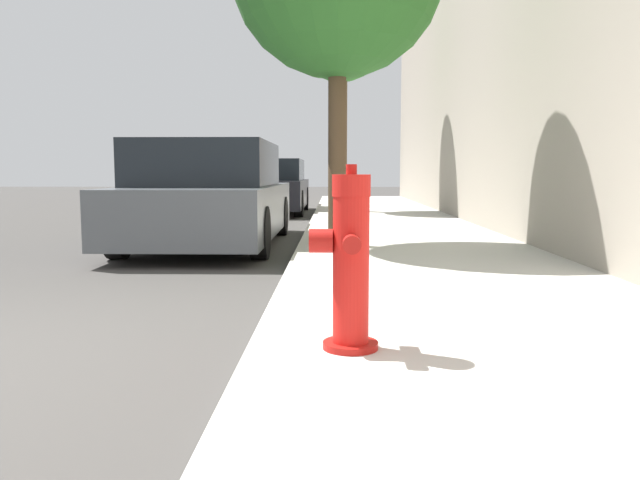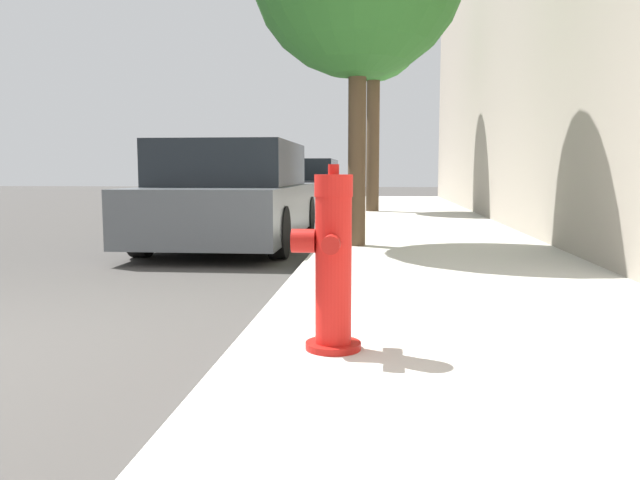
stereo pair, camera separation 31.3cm
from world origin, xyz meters
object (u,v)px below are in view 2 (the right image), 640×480
at_px(fire_hydrant, 332,264).
at_px(parked_car_mid, 305,187).
at_px(street_tree_far, 374,34).
at_px(parked_car_near, 235,196).

bearing_deg(fire_hydrant, parked_car_mid, 97.56).
xyz_separation_m(parked_car_mid, street_tree_far, (1.70, -1.14, 3.43)).
bearing_deg(street_tree_far, parked_car_near, -107.95).
bearing_deg(parked_car_mid, street_tree_far, -33.71).
relative_size(fire_hydrant, street_tree_far, 0.18).
distance_m(fire_hydrant, street_tree_far, 11.79).
height_order(fire_hydrant, parked_car_near, parked_car_near).
bearing_deg(fire_hydrant, parked_car_near, 108.00).
bearing_deg(parked_car_near, parked_car_mid, 88.73).
bearing_deg(parked_car_near, fire_hydrant, -72.00).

